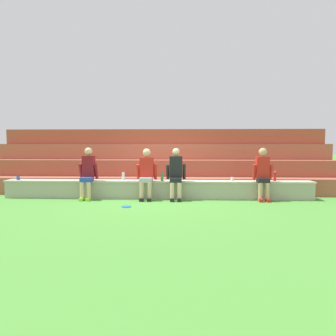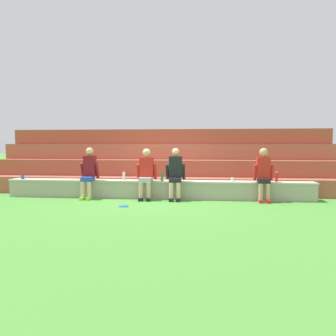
{
  "view_description": "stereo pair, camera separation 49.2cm",
  "coord_description": "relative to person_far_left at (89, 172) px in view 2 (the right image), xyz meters",
  "views": [
    {
      "loc": [
        0.72,
        -8.42,
        1.48
      ],
      "look_at": [
        0.3,
        0.22,
        0.84
      ],
      "focal_mm": 33.9,
      "sensor_mm": 36.0,
      "label": 1
    },
    {
      "loc": [
        1.21,
        -8.38,
        1.48
      ],
      "look_at": [
        0.3,
        0.22,
        0.84
      ],
      "focal_mm": 33.9,
      "sensor_mm": 36.0,
      "label": 2
    }
  ],
  "objects": [
    {
      "name": "plastic_cup_middle",
      "position": [
        -2.03,
        0.18,
        -0.19
      ],
      "size": [
        0.09,
        0.09,
        0.11
      ],
      "primitive_type": "cylinder",
      "color": "blue",
      "rests_on": "stone_seating_wall"
    },
    {
      "name": "person_right_of_center",
      "position": [
        4.68,
        -0.03,
        0.01
      ],
      "size": [
        0.51,
        0.46,
        1.39
      ],
      "color": "tan",
      "rests_on": "ground"
    },
    {
      "name": "person_left_of_center",
      "position": [
        1.6,
        0.0,
        -0.0
      ],
      "size": [
        0.55,
        0.57,
        1.37
      ],
      "color": "#DBAD89",
      "rests_on": "ground"
    },
    {
      "name": "ground_plane",
      "position": [
        1.86,
        -0.0,
        -0.73
      ],
      "size": [
        80.0,
        80.0,
        0.0
      ],
      "primitive_type": "plane",
      "color": "#4C9338"
    },
    {
      "name": "person_far_left",
      "position": [
        0.0,
        0.0,
        0.0
      ],
      "size": [
        0.5,
        0.59,
        1.4
      ],
      "color": "#DBAD89",
      "rests_on": "ground"
    },
    {
      "name": "brick_bleachers",
      "position": [
        1.86,
        2.03,
        0.02
      ],
      "size": [
        10.8,
        2.28,
        2.0
      ],
      "color": "#AC5541",
      "rests_on": "ground"
    },
    {
      "name": "plastic_cup_right_end",
      "position": [
        3.91,
        0.2,
        -0.19
      ],
      "size": [
        0.08,
        0.08,
        0.11
      ],
      "primitive_type": "cylinder",
      "color": "white",
      "rests_on": "stone_seating_wall"
    },
    {
      "name": "stone_seating_wall",
      "position": [
        1.86,
        0.22,
        -0.47
      ],
      "size": [
        8.43,
        0.49,
        0.49
      ],
      "color": "#A8A08E",
      "rests_on": "ground"
    },
    {
      "name": "water_bottle_mid_left",
      "position": [
        2.01,
        0.17,
        -0.13
      ],
      "size": [
        0.07,
        0.07,
        0.23
      ],
      "color": "green",
      "rests_on": "stone_seating_wall"
    },
    {
      "name": "water_bottle_mid_right",
      "position": [
        0.92,
        0.24,
        -0.14
      ],
      "size": [
        0.08,
        0.08,
        0.23
      ],
      "color": "silver",
      "rests_on": "stone_seating_wall"
    },
    {
      "name": "person_center",
      "position": [
        2.39,
        -0.04,
        -0.01
      ],
      "size": [
        0.52,
        0.5,
        1.38
      ],
      "color": "beige",
      "rests_on": "ground"
    },
    {
      "name": "frisbee",
      "position": [
        1.23,
        -1.05,
        -0.72
      ],
      "size": [
        0.23,
        0.23,
        0.02
      ],
      "primitive_type": "cylinder",
      "color": "blue",
      "rests_on": "ground"
    },
    {
      "name": "water_bottle_center_gap",
      "position": [
        5.07,
        0.25,
        -0.12
      ],
      "size": [
        0.07,
        0.07,
        0.26
      ],
      "color": "red",
      "rests_on": "stone_seating_wall"
    }
  ]
}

